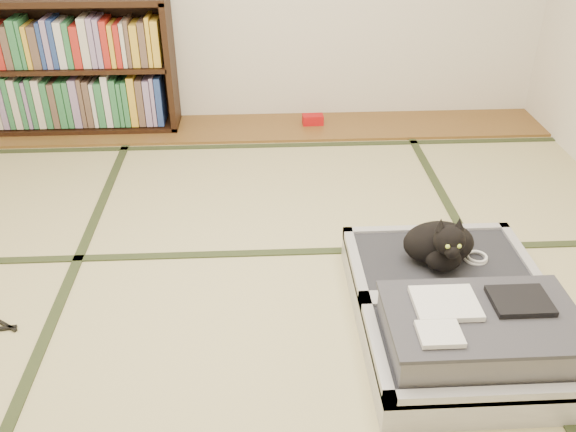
{
  "coord_description": "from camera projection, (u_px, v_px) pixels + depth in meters",
  "views": [
    {
      "loc": [
        -0.08,
        -2.15,
        1.77
      ],
      "look_at": [
        0.05,
        0.35,
        0.25
      ],
      "focal_mm": 38.0,
      "sensor_mm": 36.0,
      "label": 1
    }
  ],
  "objects": [
    {
      "name": "floor",
      "position": [
        281.0,
        304.0,
        2.75
      ],
      "size": [
        4.5,
        4.5,
        0.0
      ],
      "primitive_type": "plane",
      "color": "#C4C282",
      "rests_on": "ground"
    },
    {
      "name": "wood_strip",
      "position": [
        269.0,
        128.0,
        4.46
      ],
      "size": [
        4.0,
        0.5,
        0.02
      ],
      "primitive_type": "cube",
      "color": "brown",
      "rests_on": "ground"
    },
    {
      "name": "red_item",
      "position": [
        313.0,
        119.0,
        4.47
      ],
      "size": [
        0.15,
        0.1,
        0.07
      ],
      "primitive_type": "cube",
      "rotation": [
        0.0,
        0.0,
        0.04
      ],
      "color": "#B00E10",
      "rests_on": "wood_strip"
    },
    {
      "name": "tatami_borders",
      "position": [
        277.0,
        242.0,
        3.17
      ],
      "size": [
        4.0,
        4.5,
        0.01
      ],
      "color": "#2D381E",
      "rests_on": "ground"
    },
    {
      "name": "bookcase",
      "position": [
        74.0,
        69.0,
        4.23
      ],
      "size": [
        1.38,
        0.32,
        0.92
      ],
      "color": "black",
      "rests_on": "wood_strip"
    },
    {
      "name": "suitcase",
      "position": [
        459.0,
        314.0,
        2.52
      ],
      "size": [
        0.82,
        1.09,
        0.32
      ],
      "color": "#B6B6BB",
      "rests_on": "floor"
    },
    {
      "name": "cat",
      "position": [
        441.0,
        244.0,
        2.69
      ],
      "size": [
        0.36,
        0.37,
        0.29
      ],
      "color": "black",
      "rests_on": "suitcase"
    },
    {
      "name": "cable_coil",
      "position": [
        476.0,
        258.0,
        2.77
      ],
      "size": [
        0.11,
        0.11,
        0.03
      ],
      "color": "white",
      "rests_on": "suitcase"
    }
  ]
}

